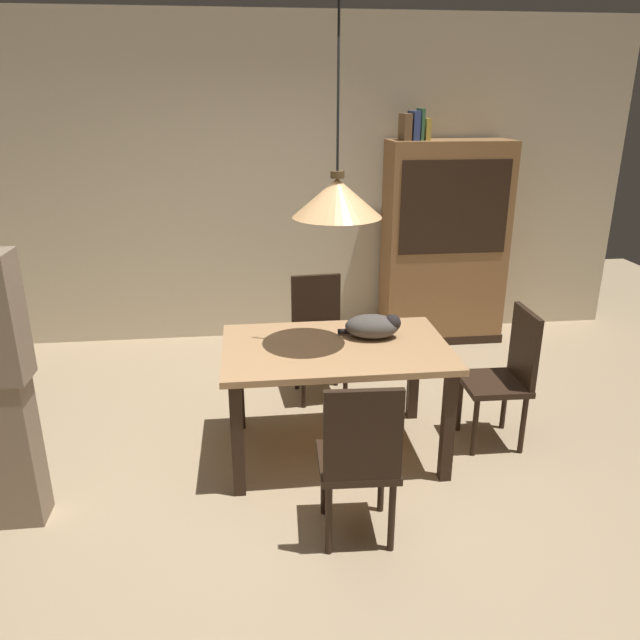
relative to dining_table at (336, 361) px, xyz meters
The scene contains 13 objects.
ground 0.78m from the dining_table, 106.85° to the right, with size 10.00×10.00×0.00m, color tan.
back_wall 2.38m from the dining_table, 93.19° to the left, with size 6.40×0.10×2.90m, color beige.
dining_table is the anchor object (origin of this frame).
chair_near_front 0.89m from the dining_table, 90.24° to the right, with size 0.42×0.42×0.93m.
chair_right_side 1.14m from the dining_table, ahead, with size 0.41×0.41×0.93m.
chair_far_back 0.89m from the dining_table, 90.41° to the left, with size 0.43×0.43×0.93m.
cat_sleeping 0.33m from the dining_table, 23.17° to the left, with size 0.39×0.27×0.16m.
pendant_lamp 1.01m from the dining_table, 63.43° to the left, with size 0.52×0.52×1.30m.
hutch_bookcase 2.31m from the dining_table, 56.07° to the left, with size 1.12×0.45×1.85m.
book_brown_thick 2.47m from the dining_table, 65.62° to the left, with size 0.06×0.24×0.22m, color brown.
book_blue_wide 2.50m from the dining_table, 63.78° to the left, with size 0.06×0.24×0.24m, color #384C93.
book_green_slim 2.53m from the dining_table, 62.42° to the left, with size 0.03×0.20×0.26m, color #427A4C.
book_yellow_short 2.53m from the dining_table, 61.23° to the left, with size 0.04×0.20×0.18m, color gold.
Camera 1 is at (-0.39, -3.07, 2.20)m, focal length 34.42 mm.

